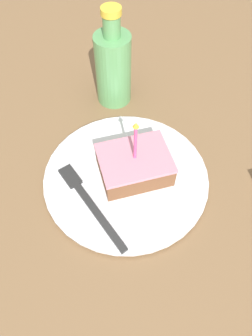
% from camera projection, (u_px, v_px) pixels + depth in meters
% --- Properties ---
extents(ground_plane, '(2.40, 2.40, 0.04)m').
position_uv_depth(ground_plane, '(121.00, 190.00, 0.59)').
color(ground_plane, brown).
rests_on(ground_plane, ground).
extents(plate, '(0.29, 0.29, 0.01)m').
position_uv_depth(plate, '(126.00, 177.00, 0.58)').
color(plate, silver).
rests_on(plate, ground_plane).
extents(cake_slice, '(0.09, 0.12, 0.13)m').
position_uv_depth(cake_slice, '(135.00, 165.00, 0.56)').
color(cake_slice, brown).
rests_on(cake_slice, plate).
extents(fork, '(0.18, 0.08, 0.01)m').
position_uv_depth(fork, '(88.00, 200.00, 0.54)').
color(fork, '#262626').
rests_on(fork, plate).
extents(bottle, '(0.07, 0.07, 0.20)m').
position_uv_depth(bottle, '(113.00, 67.00, 0.64)').
color(bottle, '#599959').
rests_on(bottle, ground_plane).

